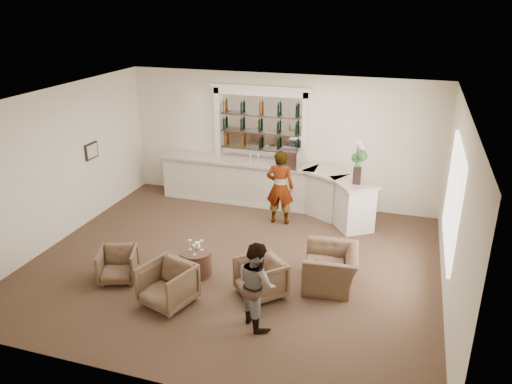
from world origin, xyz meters
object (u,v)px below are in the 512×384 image
Objects in this scene: armchair_left at (118,265)px; cocktail_table at (196,263)px; armchair_center at (168,285)px; flower_vase at (358,160)px; guest at (257,284)px; bar_counter at (268,185)px; espresso_machine at (290,158)px; armchair_far at (331,268)px; armchair_right at (260,278)px; sommelier at (280,187)px.

cocktail_table is at bearing 4.26° from armchair_left.
armchair_center is 0.83× the size of flower_vase.
bar_counter is at bearing -31.18° from guest.
espresso_machine is (0.56, -0.05, 0.79)m from bar_counter.
cocktail_table is 1.07m from armchair_center.
bar_counter is 5.13× the size of armchair_far.
bar_counter is 7.32× the size of armchair_right.
armchair_right is at bearing -64.50° from armchair_far.
bar_counter is 4.60m from armchair_left.
flower_vase is (1.73, 0.13, 0.81)m from sommelier.
armchair_center is at bearing 71.17° from sommelier.
armchair_right is at bearing 94.22° from sommelier.
armchair_right is at bearing -111.06° from flower_vase.
espresso_machine is at bearing 95.03° from armchair_center.
bar_counter is at bearing -178.52° from espresso_machine.
sommelier is at bearing 71.76° from cocktail_table.
armchair_far is at bearing -77.50° from guest.
sommelier is 1.79× the size of flower_vase.
espresso_machine is 0.51× the size of flower_vase.
armchair_left reaches higher than cocktail_table.
armchair_left is 0.70× the size of flower_vase.
armchair_center reaches higher than cocktail_table.
armchair_center is 1.06× the size of armchair_right.
sommelier is 2.56× the size of armchair_left.
armchair_far is (1.14, 0.72, 0.01)m from armchair_right.
espresso_machine is (-1.60, 3.19, 1.00)m from armchair_far.
flower_vase reaches higher than armchair_left.
flower_vase is (1.06, 4.04, 0.97)m from guest.
armchair_center is at bearing -95.20° from espresso_machine.
espresso_machine is at bearing -160.10° from armchair_far.
cocktail_table is 1.44m from armchair_right.
espresso_machine reaches higher than guest.
armchair_right is (0.48, -3.10, -0.54)m from sommelier.
flower_vase reaches higher than armchair_far.
armchair_far is at bearing -56.36° from bar_counter.
armchair_center is at bearing 42.64° from guest.
sommelier is 2.93m from armchair_far.
bar_counter is 8.20× the size of armchair_left.
sommelier is at bearing 144.25° from armchair_right.
armchair_left is 4.90m from espresso_machine.
armchair_far is (1.62, -2.39, -0.53)m from sommelier.
cocktail_table is 3.88m from espresso_machine.
cocktail_table is 2.00m from guest.
bar_counter is at bearing 101.82° from armchair_center.
armchair_right is 0.70× the size of armchair_far.
sommelier reaches higher than armchair_far.
sommelier is at bearing 35.70° from armchair_left.
flower_vase is (2.70, 3.98, 1.32)m from armchair_center.
armchair_far is at bearing 8.97° from cocktail_table.
cocktail_table is 0.41× the size of guest.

